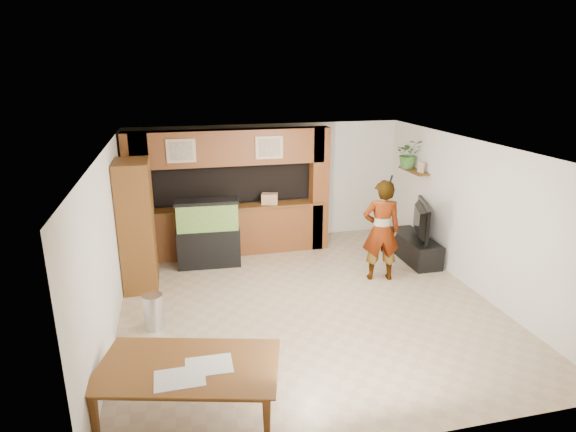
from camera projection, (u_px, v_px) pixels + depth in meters
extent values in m
plane|color=tan|center=(306.00, 302.00, 8.07)|extent=(6.50, 6.50, 0.00)
plane|color=white|center=(308.00, 148.00, 7.30)|extent=(6.50, 6.50, 0.00)
plane|color=silver|center=(268.00, 183.00, 10.70)|extent=(6.00, 0.00, 6.00)
plane|color=silver|center=(109.00, 244.00, 7.02)|extent=(0.00, 6.50, 6.50)
plane|color=silver|center=(473.00, 216.00, 8.35)|extent=(0.00, 6.50, 6.50)
cube|color=brown|center=(233.00, 231.00, 10.00)|extent=(3.80, 0.35, 1.00)
cube|color=brown|center=(232.00, 207.00, 9.84)|extent=(3.80, 0.43, 0.04)
cube|color=brown|center=(230.00, 147.00, 9.48)|extent=(3.80, 0.35, 0.70)
cube|color=brown|center=(140.00, 199.00, 9.36)|extent=(0.50, 0.35, 2.60)
cube|color=brown|center=(319.00, 189.00, 10.17)|extent=(0.35, 0.35, 2.60)
cube|color=black|center=(228.00, 181.00, 10.23)|extent=(4.20, 0.45, 0.85)
cube|color=tan|center=(181.00, 151.00, 9.09)|extent=(0.55, 0.03, 0.45)
cube|color=tan|center=(181.00, 151.00, 9.07)|extent=(0.43, 0.01, 0.35)
cube|color=tan|center=(269.00, 147.00, 9.46)|extent=(0.55, 0.03, 0.45)
cube|color=tan|center=(269.00, 148.00, 9.44)|extent=(0.43, 0.01, 0.35)
cylinder|color=black|center=(114.00, 188.00, 7.78)|extent=(0.04, 0.25, 0.25)
cylinder|color=white|center=(115.00, 188.00, 7.78)|extent=(0.01, 0.21, 0.21)
cube|color=brown|center=(414.00, 171.00, 10.01)|extent=(0.25, 0.90, 0.04)
cube|color=brown|center=(137.00, 225.00, 8.37)|extent=(0.57, 0.93, 2.27)
cylinder|color=#B2B2B7|center=(154.00, 312.00, 7.19)|extent=(0.30, 0.30, 0.54)
cube|color=black|center=(209.00, 247.00, 9.45)|extent=(1.21, 0.45, 0.76)
cube|color=#327D32|center=(207.00, 216.00, 9.26)|extent=(1.16, 0.42, 0.53)
cube|color=black|center=(206.00, 201.00, 9.17)|extent=(1.21, 0.45, 0.06)
cube|color=black|center=(414.00, 248.00, 9.80)|extent=(0.53, 1.44, 0.48)
imported|color=black|center=(416.00, 220.00, 9.62)|extent=(0.57, 1.22, 0.71)
cube|color=tan|center=(421.00, 167.00, 9.70)|extent=(0.07, 0.17, 0.22)
imported|color=#3B722D|center=(409.00, 154.00, 10.09)|extent=(0.64, 0.59, 0.61)
imported|color=#937A50|center=(381.00, 231.00, 8.69)|extent=(0.76, 0.58, 1.88)
cylinder|color=black|center=(391.00, 179.00, 8.26)|extent=(0.04, 0.10, 0.16)
imported|color=brown|center=(189.00, 394.00, 5.27)|extent=(2.17, 1.55, 0.69)
cube|color=silver|center=(180.00, 378.00, 4.98)|extent=(0.52, 0.39, 0.01)
cube|color=silver|center=(209.00, 365.00, 5.20)|extent=(0.51, 0.37, 0.01)
cube|color=#A77F5B|center=(270.00, 199.00, 9.98)|extent=(0.38, 0.30, 0.22)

